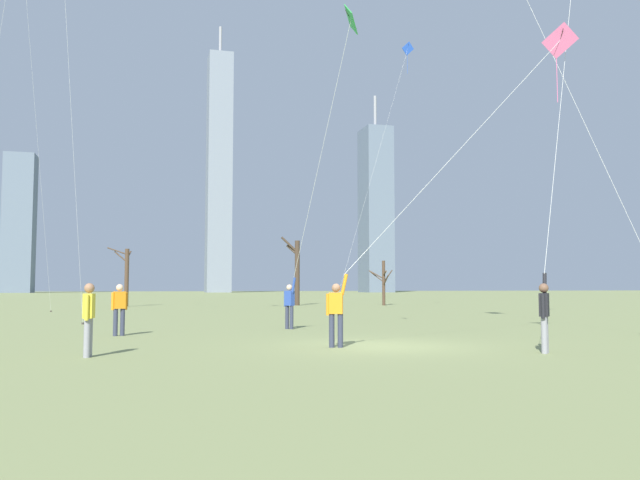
{
  "coord_description": "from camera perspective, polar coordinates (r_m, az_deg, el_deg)",
  "views": [
    {
      "loc": [
        -5.85,
        -15.92,
        1.54
      ],
      "look_at": [
        0.0,
        6.0,
        3.19
      ],
      "focal_mm": 36.17,
      "sensor_mm": 36.0,
      "label": 1
    }
  ],
  "objects": [
    {
      "name": "bare_tree_rightmost",
      "position": [
        53.37,
        5.65,
        -3.67
      ],
      "size": [
        2.33,
        2.75,
        3.68
      ],
      "color": "#4C3828",
      "rests_on": "ground"
    },
    {
      "name": "kite_flyer_far_back_green",
      "position": [
        23.11,
        -2.12,
        -2.85
      ],
      "size": [
        1.47,
        4.92,
        10.41
      ],
      "color": "#33384C",
      "rests_on": "ground"
    },
    {
      "name": "bare_tree_far_right_edge",
      "position": [
        53.01,
        -2.09,
        -2.67
      ],
      "size": [
        1.55,
        1.47,
        5.66
      ],
      "color": "#423326",
      "rests_on": "ground"
    },
    {
      "name": "skyline_tall_tower",
      "position": [
        175.91,
        -8.93,
        5.93
      ],
      "size": [
        6.37,
        8.43,
        72.32
      ],
      "color": "gray",
      "rests_on": "ground"
    },
    {
      "name": "bare_tree_leftmost",
      "position": [
        52.4,
        -16.76,
        -3.02
      ],
      "size": [
        1.83,
        1.07,
        4.61
      ],
      "color": "#4C3828",
      "rests_on": "ground"
    },
    {
      "name": "ground_plane",
      "position": [
        17.03,
        5.28,
        -9.32
      ],
      "size": [
        400.0,
        400.0,
        0.0
      ],
      "primitive_type": "plane",
      "color": "#848E56"
    },
    {
      "name": "distant_kite_drifting_left_blue",
      "position": [
        43.49,
        7.17,
        14.37
      ],
      "size": [
        6.27,
        2.32,
        17.63
      ],
      "color": "blue",
      "rests_on": "ground"
    },
    {
      "name": "bystander_strolling_midfield",
      "position": [
        15.13,
        -19.78,
        -6.32
      ],
      "size": [
        0.24,
        0.51,
        1.62
      ],
      "color": "gray",
      "rests_on": "ground"
    },
    {
      "name": "distant_kite_low_near_trees_teal",
      "position": [
        42.03,
        -24.47,
        17.84
      ],
      "size": [
        1.74,
        4.72,
        19.13
      ],
      "color": "teal",
      "rests_on": "ground"
    },
    {
      "name": "kite_flyer_midfield_right_orange",
      "position": [
        21.61,
        25.05,
        2.54
      ],
      "size": [
        4.17,
        4.07,
        14.77
      ],
      "color": "gray",
      "rests_on": "ground"
    },
    {
      "name": "kite_flyer_foreground_right_pink",
      "position": [
        16.66,
        4.17,
        -2.98
      ],
      "size": [
        7.07,
        0.98,
        8.88
      ],
      "color": "#33384C",
      "rests_on": "ground"
    },
    {
      "name": "bystander_watching_nearby",
      "position": [
        21.3,
        -17.33,
        -5.67
      ],
      "size": [
        0.49,
        0.3,
        1.62
      ],
      "color": "#33384C",
      "rests_on": "ground"
    },
    {
      "name": "kite_flyer_midfield_center_yellow",
      "position": [
        17.96,
        20.22,
        5.79
      ],
      "size": [
        7.11,
        6.3,
        18.92
      ],
      "color": "gray",
      "rests_on": "ground"
    },
    {
      "name": "skyline_mid_tower_left",
      "position": [
        174.93,
        4.95,
        2.69
      ],
      "size": [
        7.19,
        9.43,
        53.67
      ],
      "color": "slate",
      "rests_on": "ground"
    },
    {
      "name": "skyline_squat_block",
      "position": [
        177.32,
        -25.08,
        1.36
      ],
      "size": [
        7.18,
        6.9,
        34.68
      ],
      "color": "slate",
      "rests_on": "ground"
    }
  ]
}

